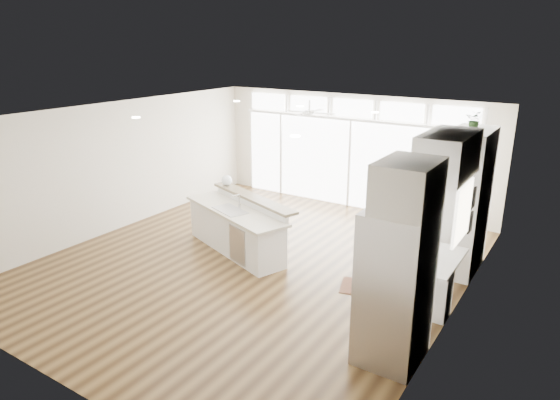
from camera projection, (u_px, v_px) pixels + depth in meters
The scene contains 24 objects.
floor at pixel (255, 263), 9.14m from camera, with size 7.00×8.00×0.02m, color #3B2612.
ceiling at pixel (253, 115), 8.31m from camera, with size 7.00×8.00×0.02m, color white.
wall_back at pixel (352, 151), 11.92m from camera, with size 7.00×0.04×2.70m, color beige.
wall_front at pixel (43, 281), 5.53m from camera, with size 7.00×0.04×2.70m, color beige.
wall_left at pixel (119, 166), 10.53m from camera, with size 0.04×8.00×2.70m, color beige.
wall_right at pixel (459, 232), 6.91m from camera, with size 0.04×8.00×2.70m, color beige.
glass_wall at pixel (350, 164), 11.96m from camera, with size 5.80×0.06×2.08m, color white.
transom_row at pixel (352, 108), 11.56m from camera, with size 5.90×0.06×0.40m, color white.
desk_window at pixel (463, 212), 7.11m from camera, with size 0.04×0.85×0.85m, color white.
ceiling_fan at pixel (309, 108), 10.87m from camera, with size 1.16×1.16×0.32m, color silver.
recessed_lights at pixel (259, 115), 8.47m from camera, with size 3.40×3.00×0.02m, color white.
oven_cabinet at pixel (465, 202), 8.55m from camera, with size 0.64×1.20×2.50m, color white.
desk_nook at pixel (432, 280), 7.64m from camera, with size 0.72×1.30×0.76m, color white.
upper_cabinets at pixel (448, 155), 7.02m from camera, with size 0.64×1.30×0.64m, color white.
refrigerator at pixel (395, 286), 6.15m from camera, with size 0.76×0.90×2.00m, color #B5B5BA.
fridge_cabinet at pixel (408, 186), 5.71m from camera, with size 0.64×0.90×0.60m, color white.
framed_photos at pixel (472, 210), 7.66m from camera, with size 0.06×0.22×0.80m, color black.
kitchen_island at pixel (235, 226), 9.51m from camera, with size 2.58×0.97×1.02m, color white.
rug at pixel (366, 287), 8.22m from camera, with size 0.83×0.60×0.01m, color #341910.
office_chair at pixel (398, 255), 8.25m from camera, with size 0.51×0.47×0.99m, color black.
fishbowl at pixel (227, 180), 10.27m from camera, with size 0.22×0.22×0.22m, color white.
monitor at pixel (430, 245), 7.51m from camera, with size 0.08×0.45×0.38m, color black.
keyboard at pixel (418, 254), 7.65m from camera, with size 0.12×0.33×0.02m, color silver.
potted_plant at pixel (475, 122), 8.13m from camera, with size 0.27×0.30×0.23m, color #376129.
Camera 1 is at (4.92, -6.76, 3.90)m, focal length 32.00 mm.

